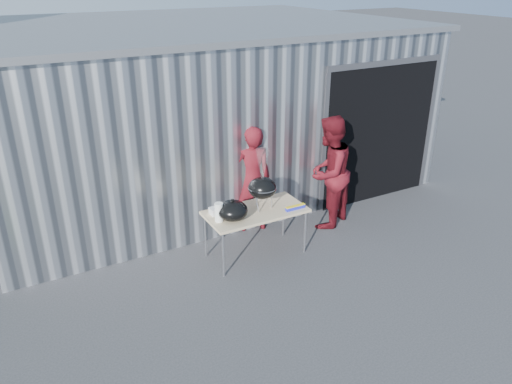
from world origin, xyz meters
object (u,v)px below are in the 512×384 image
person_cook (252,179)px  person_bystander (328,172)px  folding_table (256,213)px  kettle_grill (262,182)px

person_cook → person_bystander: person_bystander is taller
folding_table → person_cook: 0.87m
person_cook → person_bystander: size_ratio=0.94×
person_cook → folding_table: bearing=78.5°
kettle_grill → person_cook: person_cook is taller
folding_table → kettle_grill: 0.48m
person_bystander → person_cook: bearing=-48.8°
kettle_grill → folding_table: bearing=-173.2°
kettle_grill → person_bystander: 1.47m
kettle_grill → person_bystander: person_bystander is taller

